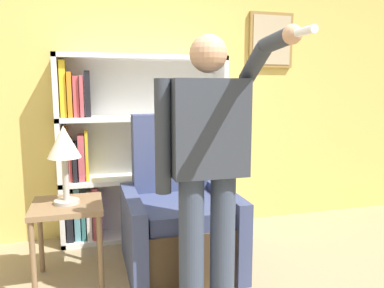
{
  "coord_description": "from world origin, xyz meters",
  "views": [
    {
      "loc": [
        -0.44,
        -1.46,
        1.36
      ],
      "look_at": [
        0.21,
        0.85,
        1.0
      ],
      "focal_mm": 35.0,
      "sensor_mm": 36.0,
      "label": 1
    }
  ],
  "objects_px": {
    "side_table": "(68,216)",
    "armchair": "(178,220)",
    "person_standing": "(208,160)",
    "table_lamp": "(64,147)",
    "bookcase": "(127,152)"
  },
  "relations": [
    {
      "from": "bookcase",
      "to": "armchair",
      "type": "relative_size",
      "value": 1.43
    },
    {
      "from": "side_table",
      "to": "table_lamp",
      "type": "bearing_deg",
      "value": 63.43
    },
    {
      "from": "person_standing",
      "to": "table_lamp",
      "type": "height_order",
      "value": "person_standing"
    },
    {
      "from": "bookcase",
      "to": "side_table",
      "type": "relative_size",
      "value": 2.87
    },
    {
      "from": "bookcase",
      "to": "armchair",
      "type": "xyz_separation_m",
      "value": [
        0.31,
        -0.65,
        -0.44
      ]
    },
    {
      "from": "armchair",
      "to": "table_lamp",
      "type": "xyz_separation_m",
      "value": [
        -0.8,
        -0.07,
        0.61
      ]
    },
    {
      "from": "armchair",
      "to": "table_lamp",
      "type": "height_order",
      "value": "armchair"
    },
    {
      "from": "bookcase",
      "to": "armchair",
      "type": "height_order",
      "value": "bookcase"
    },
    {
      "from": "bookcase",
      "to": "side_table",
      "type": "xyz_separation_m",
      "value": [
        -0.49,
        -0.71,
        -0.31
      ]
    },
    {
      "from": "person_standing",
      "to": "side_table",
      "type": "relative_size",
      "value": 2.89
    },
    {
      "from": "bookcase",
      "to": "person_standing",
      "type": "relative_size",
      "value": 0.99
    },
    {
      "from": "person_standing",
      "to": "table_lamp",
      "type": "relative_size",
      "value": 3.07
    },
    {
      "from": "armchair",
      "to": "side_table",
      "type": "bearing_deg",
      "value": -175.31
    },
    {
      "from": "side_table",
      "to": "table_lamp",
      "type": "relative_size",
      "value": 1.07
    },
    {
      "from": "side_table",
      "to": "armchair",
      "type": "bearing_deg",
      "value": 4.69
    }
  ]
}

